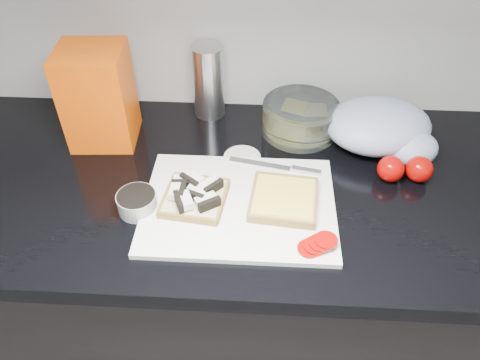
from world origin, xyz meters
The scene contains 14 objects.
base_cabinet centered at (0.00, 1.20, 0.43)m, with size 3.50×0.60×0.86m, color black.
countertop centered at (0.00, 1.20, 0.88)m, with size 3.50×0.64×0.04m, color black.
cutting_board centered at (-0.08, 1.11, 0.91)m, with size 0.40×0.30×0.01m, color white.
bread_left centered at (-0.18, 1.11, 0.93)m, with size 0.15×0.15×0.04m.
bread_right centered at (0.01, 1.12, 0.92)m, with size 0.16×0.16×0.02m.
tomato_slices centered at (0.07, 1.00, 0.92)m, with size 0.09×0.07×0.02m.
knife centered at (0.01, 1.22, 0.92)m, with size 0.21×0.06×0.01m.
seed_tub centered at (-0.30, 1.09, 0.92)m, with size 0.08×0.08×0.04m.
tub_lid centered at (-0.09, 1.27, 0.90)m, with size 0.09×0.09×0.01m, color silver.
glass_bowl centered at (0.05, 1.39, 0.94)m, with size 0.19×0.19×0.08m.
bread_bag centered at (-0.43, 1.33, 1.02)m, with size 0.15×0.14×0.23m, color #F45704.
steel_canister centered at (-0.18, 1.45, 1.00)m, with size 0.08×0.08×0.19m, color silver.
grocery_bag centered at (0.24, 1.33, 0.95)m, with size 0.28×0.23×0.11m.
whole_tomatoes centered at (0.28, 1.22, 0.93)m, with size 0.12×0.06×0.06m.
Camera 1 is at (-0.04, 0.42, 1.61)m, focal length 35.00 mm.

